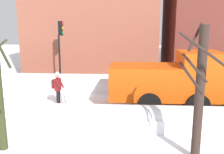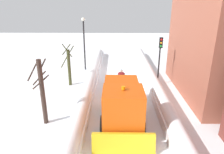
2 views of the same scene
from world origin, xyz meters
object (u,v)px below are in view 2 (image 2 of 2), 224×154
(bare_tree_mid, at_px, (42,91))
(skier, at_px, (121,77))
(street_lamp, at_px, (84,38))
(bare_tree_near, at_px, (69,66))
(plow_truck, at_px, (122,102))
(traffic_light_pole, at_px, (160,52))

(bare_tree_mid, bearing_deg, skier, -130.74)
(street_lamp, height_order, bare_tree_mid, street_lamp)
(skier, xyz_separation_m, bare_tree_near, (4.71, -0.61, 0.82))
(skier, xyz_separation_m, bare_tree_mid, (4.96, 5.76, 1.19))
(skier, height_order, bare_tree_mid, bare_tree_mid)
(bare_tree_near, bearing_deg, plow_truck, 125.73)
(traffic_light_pole, distance_m, street_lamp, 8.64)
(traffic_light_pole, relative_size, bare_tree_mid, 1.04)
(traffic_light_pole, xyz_separation_m, street_lamp, (7.32, -4.56, 0.50))
(traffic_light_pole, bearing_deg, street_lamp, -31.91)
(skier, xyz_separation_m, traffic_light_pole, (-3.39, -0.68, 2.09))
(plow_truck, distance_m, street_lamp, 11.84)
(plow_truck, relative_size, bare_tree_near, 1.54)
(bare_tree_mid, bearing_deg, plow_truck, 179.90)
(bare_tree_mid, bearing_deg, traffic_light_pole, -142.35)
(traffic_light_pole, relative_size, street_lamp, 0.77)
(plow_truck, xyz_separation_m, skier, (-0.12, -5.77, -0.48))
(street_lamp, distance_m, bare_tree_near, 5.02)
(skier, height_order, bare_tree_near, bare_tree_near)
(skier, bearing_deg, plow_truck, 88.82)
(plow_truck, bearing_deg, skier, -91.18)
(skier, relative_size, bare_tree_mid, 0.43)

